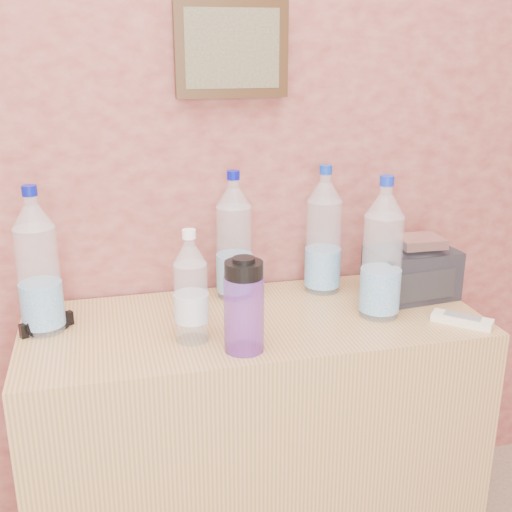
{
  "coord_description": "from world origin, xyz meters",
  "views": [
    {
      "loc": [
        -0.01,
        0.25,
        1.41
      ],
      "look_at": [
        0.35,
        1.71,
        0.91
      ],
      "focal_mm": 45.0,
      "sensor_mm": 36.0,
      "label": 1
    }
  ],
  "objects": [
    {
      "name": "picture_frame",
      "position": [
        0.35,
        1.98,
        1.4
      ],
      "size": [
        0.3,
        0.03,
        0.25
      ],
      "primitive_type": null,
      "color": "#382311",
      "rests_on": "room_shell"
    },
    {
      "name": "dresser",
      "position": [
        0.35,
        1.74,
        0.37
      ],
      "size": [
        1.17,
        0.49,
        0.73
      ],
      "primitive_type": "cube",
      "color": "#AC8250",
      "rests_on": "ground"
    },
    {
      "name": "pet_large_a",
      "position": [
        -0.17,
        1.79,
        0.9
      ],
      "size": [
        0.1,
        0.1,
        0.37
      ],
      "rotation": [
        0.0,
        0.0,
        -0.22
      ],
      "color": "silver",
      "rests_on": "dresser"
    },
    {
      "name": "pet_large_b",
      "position": [
        0.34,
        1.91,
        0.89
      ],
      "size": [
        0.1,
        0.1,
        0.36
      ],
      "rotation": [
        0.0,
        0.0,
        0.14
      ],
      "color": "white",
      "rests_on": "dresser"
    },
    {
      "name": "pet_large_c",
      "position": [
        0.6,
        1.89,
        0.89
      ],
      "size": [
        0.1,
        0.1,
        0.36
      ],
      "rotation": [
        0.0,
        0.0,
        -0.16
      ],
      "color": "silver",
      "rests_on": "dresser"
    },
    {
      "name": "pet_large_d",
      "position": [
        0.68,
        1.68,
        0.9
      ],
      "size": [
        0.1,
        0.1,
        0.37
      ],
      "rotation": [
        0.0,
        0.0,
        -0.01
      ],
      "color": "white",
      "rests_on": "dresser"
    },
    {
      "name": "pet_small",
      "position": [
        0.18,
        1.65,
        0.86
      ],
      "size": [
        0.08,
        0.08,
        0.28
      ],
      "rotation": [
        0.0,
        0.0,
        -0.21
      ],
      "color": "white",
      "rests_on": "dresser"
    },
    {
      "name": "nalgene_bottle",
      "position": [
        0.29,
        1.57,
        0.85
      ],
      "size": [
        0.09,
        0.09,
        0.23
      ],
      "rotation": [
        0.0,
        0.0,
        -0.09
      ],
      "color": "purple",
      "rests_on": "dresser"
    },
    {
      "name": "sunglasses",
      "position": [
        -0.16,
        1.79,
        0.75
      ],
      "size": [
        0.14,
        0.11,
        0.03
      ],
      "primitive_type": null,
      "rotation": [
        0.0,
        0.0,
        0.47
      ],
      "color": "black",
      "rests_on": "dresser"
    },
    {
      "name": "ac_remote",
      "position": [
        0.86,
        1.58,
        0.74
      ],
      "size": [
        0.14,
        0.14,
        0.02
      ],
      "primitive_type": "cube",
      "rotation": [
        0.0,
        0.0,
        -0.76
      ],
      "color": "white",
      "rests_on": "dresser"
    },
    {
      "name": "toiletry_bag",
      "position": [
        0.82,
        1.79,
        0.81
      ],
      "size": [
        0.24,
        0.19,
        0.16
      ],
      "primitive_type": null,
      "rotation": [
        0.0,
        0.0,
        0.1
      ],
      "color": "black",
      "rests_on": "dresser"
    },
    {
      "name": "foil_packet",
      "position": [
        0.82,
        1.76,
        0.9
      ],
      "size": [
        0.12,
        0.1,
        0.03
      ],
      "primitive_type": "cube",
      "rotation": [
        0.0,
        0.0,
        -0.03
      ],
      "color": "silver",
      "rests_on": "toiletry_bag"
    }
  ]
}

